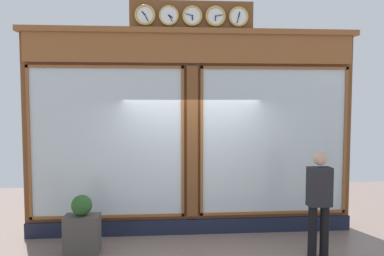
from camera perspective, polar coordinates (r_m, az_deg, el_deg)
name	(u,v)px	position (r m, az deg, el deg)	size (l,w,h in m)	color
shop_facade	(191,131)	(7.30, -0.08, -0.43)	(6.18, 0.42, 4.28)	brown
pedestrian	(319,199)	(6.60, 18.06, -9.83)	(0.37, 0.23, 1.69)	black
planter_box	(82,234)	(6.81, -15.71, -14.72)	(0.56, 0.36, 0.63)	#4C4742
planter_shrub	(82,205)	(6.67, -15.79, -10.78)	(0.33, 0.33, 0.33)	#285623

